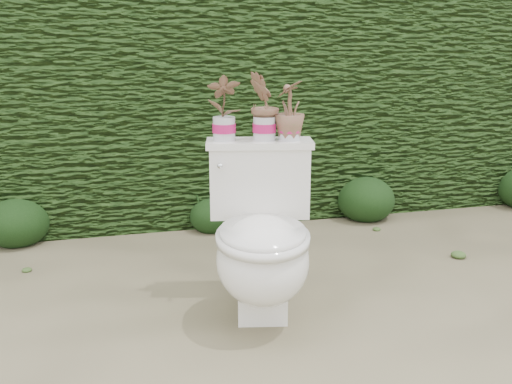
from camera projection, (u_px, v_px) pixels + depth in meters
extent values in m
plane|color=gray|center=(233.00, 300.00, 2.79)|extent=(60.00, 60.00, 0.00)
cube|color=#2F511B|center=(186.00, 101.00, 4.08)|extent=(8.00, 1.00, 1.60)
cube|color=white|center=(261.00, 292.00, 2.65)|extent=(0.28, 0.34, 0.20)
ellipsoid|color=white|center=(263.00, 260.00, 2.50)|extent=(0.51, 0.59, 0.39)
cube|color=white|center=(259.00, 181.00, 2.74)|extent=(0.49, 0.26, 0.34)
cube|color=white|center=(259.00, 143.00, 2.69)|extent=(0.53, 0.29, 0.03)
cylinder|color=silver|center=(220.00, 165.00, 2.61)|extent=(0.03, 0.06, 0.02)
sphere|color=silver|center=(220.00, 166.00, 2.58)|extent=(0.03, 0.03, 0.03)
imported|color=#25631E|center=(224.00, 109.00, 2.64)|extent=(0.16, 0.12, 0.29)
imported|color=#25631E|center=(264.00, 108.00, 2.64)|extent=(0.18, 0.20, 0.30)
imported|color=#25631E|center=(290.00, 112.00, 2.65)|extent=(0.20, 0.20, 0.26)
ellipsoid|color=#1B3613|center=(16.00, 218.00, 3.54)|extent=(0.40, 0.40, 0.32)
ellipsoid|color=#1B3613|center=(212.00, 212.00, 3.79)|extent=(0.30, 0.30, 0.24)
ellipsoid|color=#1B3613|center=(366.00, 196.00, 4.02)|extent=(0.41, 0.41, 0.32)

